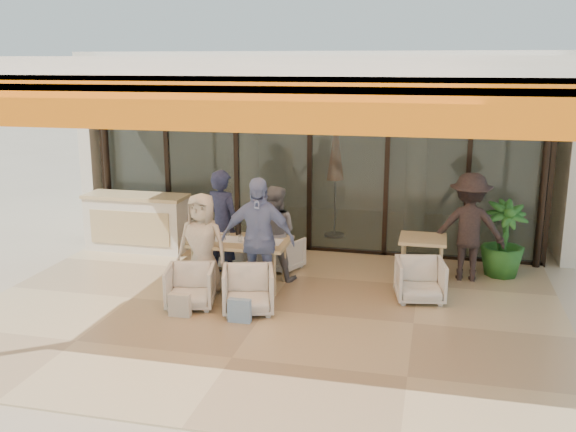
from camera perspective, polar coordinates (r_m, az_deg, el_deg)
name	(u,v)px	position (r m, az deg, el deg)	size (l,w,h in m)	color
ground	(266,312)	(8.93, -1.97, -8.49)	(70.00, 70.00, 0.00)	#C6B293
terrace_floor	(266,311)	(8.93, -1.97, -8.46)	(8.00, 6.00, 0.01)	tan
terrace_structure	(258,70)	(8.02, -2.68, 12.81)	(8.00, 6.00, 3.40)	silver
glass_storefront	(310,164)	(11.33, 1.96, 4.68)	(8.08, 0.10, 3.20)	#9EADA3
interior_block	(332,117)	(13.52, 3.97, 8.80)	(9.05, 3.62, 3.52)	silver
host_counter	(137,222)	(11.87, -13.27, -0.54)	(1.85, 0.65, 1.04)	silver
dining_table	(239,244)	(9.68, -4.37, -2.46)	(1.50, 0.90, 0.93)	tan
chair_far_left	(233,248)	(10.77, -4.93, -2.86)	(0.61, 0.57, 0.63)	silver
chair_far_right	(282,252)	(10.54, -0.58, -3.22)	(0.59, 0.56, 0.61)	silver
chair_near_left	(190,285)	(9.07, -8.68, -6.06)	(0.64, 0.60, 0.66)	silver
chair_near_right	(248,288)	(8.79, -3.56, -6.43)	(0.68, 0.64, 0.70)	silver
diner_navy	(222,224)	(10.16, -5.86, -0.67)	(0.63, 0.41, 1.73)	#181D35
diner_grey	(274,234)	(9.96, -1.27, -1.57)	(0.73, 0.57, 1.51)	slate
diner_cream	(202,245)	(9.38, -7.64, -2.58)	(0.75, 0.49, 1.53)	beige
diner_periwinkle	(258,240)	(9.08, -2.70, -2.12)	(1.05, 0.44, 1.80)	#7288BF
tote_bag_cream	(180,306)	(8.78, -9.62, -7.90)	(0.30, 0.10, 0.34)	silver
tote_bag_blue	(240,312)	(8.50, -4.33, -8.47)	(0.30, 0.10, 0.34)	#99BFD8
side_table	(423,244)	(10.00, 11.89, -2.47)	(0.70, 0.70, 0.74)	tan
side_chair	(420,278)	(9.38, 11.66, -5.46)	(0.66, 0.62, 0.68)	silver
standing_woman	(469,228)	(10.29, 15.78, -0.99)	(1.10, 0.63, 1.71)	black
potted_palm	(503,240)	(10.68, 18.59, -2.00)	(0.69, 0.69, 1.23)	#1E5919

